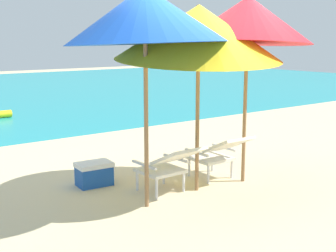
{
  "coord_description": "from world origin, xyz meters",
  "views": [
    {
      "loc": [
        -3.85,
        -4.61,
        1.96
      ],
      "look_at": [
        0.0,
        0.49,
        0.75
      ],
      "focal_mm": 49.39,
      "sensor_mm": 36.0,
      "label": 1
    }
  ],
  "objects_px": {
    "lounge_chair_left": "(169,164)",
    "beach_umbrella_right": "(248,20)",
    "lounge_chair_right": "(219,152)",
    "beach_umbrella_center": "(198,32)",
    "cooler_box": "(94,174)",
    "beach_umbrella_left": "(145,15)"
  },
  "relations": [
    {
      "from": "lounge_chair_left",
      "to": "beach_umbrella_right",
      "type": "bearing_deg",
      "value": -8.04
    },
    {
      "from": "lounge_chair_left",
      "to": "beach_umbrella_center",
      "type": "relative_size",
      "value": 0.31
    },
    {
      "from": "lounge_chair_right",
      "to": "beach_umbrella_right",
      "type": "xyz_separation_m",
      "value": [
        0.24,
        -0.24,
        1.8
      ]
    },
    {
      "from": "lounge_chair_right",
      "to": "beach_umbrella_left",
      "type": "bearing_deg",
      "value": -169.66
    },
    {
      "from": "beach_umbrella_center",
      "to": "beach_umbrella_right",
      "type": "distance_m",
      "value": 0.8
    },
    {
      "from": "lounge_chair_right",
      "to": "beach_umbrella_right",
      "type": "relative_size",
      "value": 0.35
    },
    {
      "from": "beach_umbrella_center",
      "to": "lounge_chair_left",
      "type": "bearing_deg",
      "value": 168.72
    },
    {
      "from": "beach_umbrella_right",
      "to": "cooler_box",
      "type": "relative_size",
      "value": 5.16
    },
    {
      "from": "lounge_chair_left",
      "to": "beach_umbrella_center",
      "type": "xyz_separation_m",
      "value": [
        0.4,
        -0.08,
        1.63
      ]
    },
    {
      "from": "lounge_chair_right",
      "to": "beach_umbrella_center",
      "type": "xyz_separation_m",
      "value": [
        -0.53,
        -0.16,
        1.63
      ]
    },
    {
      "from": "lounge_chair_left",
      "to": "cooler_box",
      "type": "distance_m",
      "value": 1.1
    },
    {
      "from": "beach_umbrella_center",
      "to": "cooler_box",
      "type": "relative_size",
      "value": 5.7
    },
    {
      "from": "lounge_chair_left",
      "to": "lounge_chair_right",
      "type": "bearing_deg",
      "value": 4.59
    },
    {
      "from": "lounge_chair_left",
      "to": "beach_umbrella_left",
      "type": "bearing_deg",
      "value": -158.71
    },
    {
      "from": "beach_umbrella_right",
      "to": "cooler_box",
      "type": "distance_m",
      "value": 2.9
    },
    {
      "from": "lounge_chair_left",
      "to": "cooler_box",
      "type": "height_order",
      "value": "lounge_chair_left"
    },
    {
      "from": "beach_umbrella_right",
      "to": "cooler_box",
      "type": "height_order",
      "value": "beach_umbrella_right"
    },
    {
      "from": "lounge_chair_left",
      "to": "beach_umbrella_center",
      "type": "distance_m",
      "value": 1.69
    },
    {
      "from": "cooler_box",
      "to": "beach_umbrella_left",
      "type": "bearing_deg",
      "value": -83.89
    },
    {
      "from": "lounge_chair_right",
      "to": "beach_umbrella_right",
      "type": "distance_m",
      "value": 1.83
    },
    {
      "from": "lounge_chair_right",
      "to": "beach_umbrella_left",
      "type": "relative_size",
      "value": 0.35
    },
    {
      "from": "beach_umbrella_left",
      "to": "beach_umbrella_center",
      "type": "relative_size",
      "value": 0.91
    }
  ]
}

